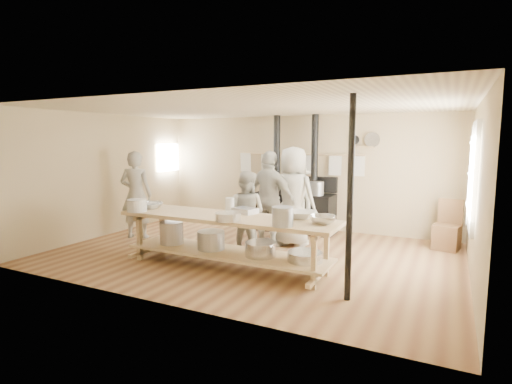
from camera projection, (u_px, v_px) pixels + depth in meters
ground at (252, 253)px, 7.24m from camera, size 7.00×7.00×0.00m
room_shell at (252, 164)px, 7.03m from camera, size 7.00×7.00×7.00m
window_right at (473, 176)px, 6.06m from camera, size 0.09×1.50×1.65m
left_opening at (168, 157)px, 10.32m from camera, size 0.00×0.90×0.90m
stove at (294, 208)px, 9.06m from camera, size 1.90×0.75×2.60m
towel_rail at (299, 161)px, 9.17m from camera, size 3.00×0.04×0.47m
back_wall_shelf at (365, 142)px, 8.50m from camera, size 0.63×0.14×0.32m
prep_table at (226, 236)px, 6.37m from camera, size 3.60×0.90×0.85m
support_post at (350, 200)px, 4.97m from camera, size 0.08×0.08×2.60m
cook_far_left at (136, 195)px, 8.32m from camera, size 0.78×0.65×1.82m
cook_left at (246, 214)px, 7.04m from camera, size 0.76×0.61×1.51m
cook_center at (293, 197)px, 7.68m from camera, size 1.02×0.74×1.92m
cook_right at (270, 199)px, 7.60m from camera, size 1.15×0.64×1.85m
cook_by_window at (295, 201)px, 8.12m from camera, size 1.21×1.07×1.62m
chair at (447, 235)px, 7.49m from camera, size 0.52×0.52×0.94m
bowl_white_a at (150, 206)px, 7.00m from camera, size 0.39×0.39×0.10m
bowl_steel_a at (153, 205)px, 7.05m from camera, size 0.48×0.48×0.11m
bowl_white_b at (301, 215)px, 6.12m from camera, size 0.51×0.51×0.11m
bowl_steel_b at (323, 220)px, 5.71m from camera, size 0.39×0.39×0.12m
roasting_pan at (245, 211)px, 6.54m from camera, size 0.45×0.37×0.09m
mixing_bowl_large at (228, 217)px, 5.93m from camera, size 0.51×0.51×0.12m
bucket_galv at (283, 217)px, 5.53m from camera, size 0.32×0.32×0.27m
deep_bowl_enamel at (137, 205)px, 6.70m from camera, size 0.35×0.35×0.21m
pitcher at (230, 205)px, 6.66m from camera, size 0.18×0.18×0.24m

